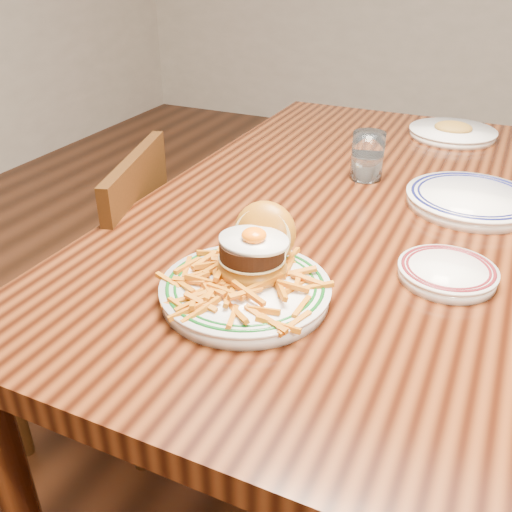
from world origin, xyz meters
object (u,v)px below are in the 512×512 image
at_px(main_plate, 249,274).
at_px(chair_left, 108,294).
at_px(table, 338,234).
at_px(side_plate, 447,271).

bearing_deg(main_plate, chair_left, 149.02).
bearing_deg(main_plate, table, 80.94).
bearing_deg(table, side_plate, -42.72).
bearing_deg(chair_left, side_plate, -20.63).
relative_size(main_plate, side_plate, 1.73).
bearing_deg(main_plate, side_plate, 26.31).
height_order(chair_left, main_plate, main_plate).
bearing_deg(table, chair_left, -160.67).
bearing_deg(side_plate, chair_left, 157.57).
relative_size(table, main_plate, 5.31).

